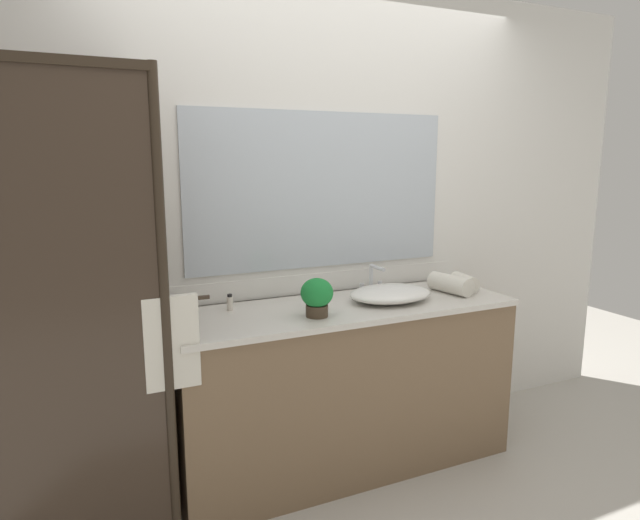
{
  "coord_description": "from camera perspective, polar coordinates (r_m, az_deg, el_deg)",
  "views": [
    {
      "loc": [
        -1.25,
        -2.42,
        1.65
      ],
      "look_at": [
        -0.15,
        0.0,
        1.15
      ],
      "focal_mm": 30.45,
      "sensor_mm": 36.0,
      "label": 1
    }
  ],
  "objects": [
    {
      "name": "vanity_cabinet",
      "position": [
        2.98,
        2.61,
        -13.08
      ],
      "size": [
        1.8,
        0.58,
        0.9
      ],
      "color": "brown",
      "rests_on": "ground_plane"
    },
    {
      "name": "amenity_bottle_body_wash",
      "position": [
        2.77,
        -0.96,
        -4.03
      ],
      "size": [
        0.03,
        0.03,
        0.1
      ],
      "color": "white",
      "rests_on": "vanity_cabinet"
    },
    {
      "name": "amenity_bottle_lotion",
      "position": [
        2.75,
        -9.45,
        -4.46
      ],
      "size": [
        0.03,
        0.03,
        0.08
      ],
      "color": "silver",
      "rests_on": "vanity_cabinet"
    },
    {
      "name": "rolled_towel_near_edge",
      "position": [
        3.23,
        14.84,
        -2.29
      ],
      "size": [
        0.12,
        0.19,
        0.09
      ],
      "primitive_type": "cylinder",
      "rotation": [
        1.57,
        0.0,
        -0.14
      ],
      "color": "silver",
      "rests_on": "vanity_cabinet"
    },
    {
      "name": "sink_basin",
      "position": [
        2.92,
        7.4,
        -3.52
      ],
      "size": [
        0.46,
        0.34,
        0.08
      ],
      "primitive_type": "ellipsoid",
      "color": "white",
      "rests_on": "vanity_cabinet"
    },
    {
      "name": "wall_back_with_mirror",
      "position": [
        3.05,
        -0.13,
        4.14
      ],
      "size": [
        4.4,
        0.06,
        2.6
      ],
      "color": "silver",
      "rests_on": "ground_plane"
    },
    {
      "name": "rolled_towel_middle",
      "position": [
        3.14,
        13.55,
        -2.48
      ],
      "size": [
        0.15,
        0.27,
        0.11
      ],
      "primitive_type": "cylinder",
      "rotation": [
        1.57,
        0.0,
        0.2
      ],
      "color": "silver",
      "rests_on": "vanity_cabinet"
    },
    {
      "name": "potted_plant",
      "position": [
        2.6,
        -0.33,
        -3.76
      ],
      "size": [
        0.16,
        0.16,
        0.19
      ],
      "color": "#473828",
      "rests_on": "vanity_cabinet"
    },
    {
      "name": "ground_plane",
      "position": [
        3.18,
        2.63,
        -20.59
      ],
      "size": [
        8.0,
        8.0,
        0.0
      ],
      "primitive_type": "plane",
      "color": "#B7B2A8"
    },
    {
      "name": "shower_enclosure",
      "position": [
        2.31,
        -24.16,
        -6.04
      ],
      "size": [
        1.2,
        0.59,
        2.0
      ],
      "color": "#2D2319",
      "rests_on": "ground_plane"
    },
    {
      "name": "faucet",
      "position": [
        3.08,
        5.49,
        -2.41
      ],
      "size": [
        0.17,
        0.16,
        0.17
      ],
      "color": "silver",
      "rests_on": "vanity_cabinet"
    }
  ]
}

